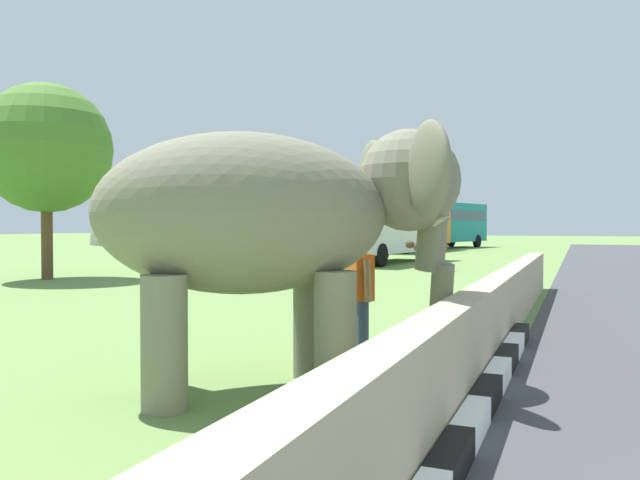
{
  "coord_description": "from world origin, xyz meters",
  "views": [
    {
      "loc": [
        -2.4,
        2.74,
        1.76
      ],
      "look_at": [
        3.95,
        5.39,
        1.6
      ],
      "focal_mm": 35.06,
      "sensor_mm": 36.0,
      "label": 1
    }
  ],
  "objects_px": {
    "bus_orange": "(408,221)",
    "cow_mid": "(332,254)",
    "bus_white": "(382,219)",
    "cow_near": "(429,248)",
    "person_handler": "(360,291)",
    "elephant": "(279,217)",
    "bus_teal": "(447,221)"
  },
  "relations": [
    {
      "from": "bus_teal",
      "to": "person_handler",
      "type": "bearing_deg",
      "value": -170.36
    },
    {
      "from": "elephant",
      "to": "bus_teal",
      "type": "bearing_deg",
      "value": 8.8
    },
    {
      "from": "bus_orange",
      "to": "cow_mid",
      "type": "xyz_separation_m",
      "value": [
        -22.5,
        -3.39,
        -1.21
      ]
    },
    {
      "from": "person_handler",
      "to": "elephant",
      "type": "bearing_deg",
      "value": 165.13
    },
    {
      "from": "cow_near",
      "to": "cow_mid",
      "type": "height_order",
      "value": "same"
    },
    {
      "from": "bus_white",
      "to": "cow_near",
      "type": "relative_size",
      "value": 4.29
    },
    {
      "from": "person_handler",
      "to": "cow_near",
      "type": "relative_size",
      "value": 0.86
    },
    {
      "from": "person_handler",
      "to": "cow_near",
      "type": "distance_m",
      "value": 17.1
    },
    {
      "from": "bus_orange",
      "to": "cow_near",
      "type": "height_order",
      "value": "bus_orange"
    },
    {
      "from": "person_handler",
      "to": "bus_orange",
      "type": "height_order",
      "value": "bus_orange"
    },
    {
      "from": "cow_near",
      "to": "cow_mid",
      "type": "relative_size",
      "value": 1.12
    },
    {
      "from": "elephant",
      "to": "cow_mid",
      "type": "relative_size",
      "value": 2.27
    },
    {
      "from": "elephant",
      "to": "person_handler",
      "type": "height_order",
      "value": "elephant"
    },
    {
      "from": "bus_white",
      "to": "person_handler",
      "type": "bearing_deg",
      "value": -163.74
    },
    {
      "from": "person_handler",
      "to": "bus_teal",
      "type": "bearing_deg",
      "value": 9.64
    },
    {
      "from": "elephant",
      "to": "bus_teal",
      "type": "xyz_separation_m",
      "value": [
        42.96,
        6.65,
        0.23
      ]
    },
    {
      "from": "bus_orange",
      "to": "person_handler",
      "type": "bearing_deg",
      "value": -166.44
    },
    {
      "from": "person_handler",
      "to": "cow_mid",
      "type": "relative_size",
      "value": 0.96
    },
    {
      "from": "person_handler",
      "to": "cow_near",
      "type": "bearing_deg",
      "value": 9.78
    },
    {
      "from": "person_handler",
      "to": "cow_near",
      "type": "height_order",
      "value": "person_handler"
    },
    {
      "from": "bus_orange",
      "to": "bus_teal",
      "type": "height_order",
      "value": "same"
    },
    {
      "from": "bus_white",
      "to": "bus_orange",
      "type": "bearing_deg",
      "value": 9.0
    },
    {
      "from": "bus_orange",
      "to": "bus_teal",
      "type": "bearing_deg",
      "value": -7.03
    },
    {
      "from": "person_handler",
      "to": "bus_orange",
      "type": "relative_size",
      "value": 0.18
    },
    {
      "from": "bus_teal",
      "to": "cow_near",
      "type": "relative_size",
      "value": 5.02
    },
    {
      "from": "person_handler",
      "to": "bus_white",
      "type": "xyz_separation_m",
      "value": [
        20.72,
        6.04,
        1.15
      ]
    },
    {
      "from": "bus_teal",
      "to": "cow_mid",
      "type": "height_order",
      "value": "bus_teal"
    },
    {
      "from": "bus_white",
      "to": "cow_near",
      "type": "xyz_separation_m",
      "value": [
        -3.87,
        -3.14,
        -1.21
      ]
    },
    {
      "from": "cow_mid",
      "to": "bus_white",
      "type": "bearing_deg",
      "value": 8.01
    },
    {
      "from": "bus_teal",
      "to": "cow_mid",
      "type": "distance_m",
      "value": 30.72
    },
    {
      "from": "person_handler",
      "to": "bus_white",
      "type": "bearing_deg",
      "value": 16.26
    },
    {
      "from": "bus_teal",
      "to": "bus_white",
      "type": "bearing_deg",
      "value": -177.24
    }
  ]
}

